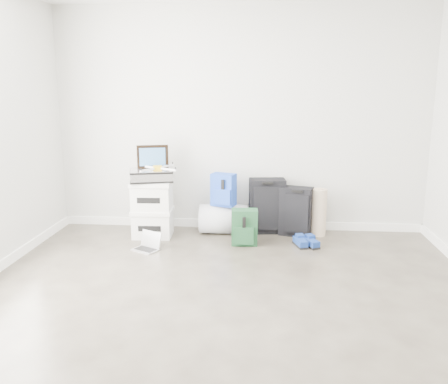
# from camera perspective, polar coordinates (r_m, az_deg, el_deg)

# --- Properties ---
(ground) EXTENTS (5.00, 5.00, 0.00)m
(ground) POSITION_cam_1_polar(r_m,az_deg,el_deg) (3.72, -0.23, -15.53)
(ground) COLOR #322C24
(ground) RESTS_ON ground
(room_envelope) EXTENTS (4.52, 5.02, 2.71)m
(room_envelope) POSITION_cam_1_polar(r_m,az_deg,el_deg) (3.30, -0.23, 12.05)
(room_envelope) COLOR beige
(room_envelope) RESTS_ON ground
(boxes_stack) EXTENTS (0.48, 0.40, 0.67)m
(boxes_stack) POSITION_cam_1_polar(r_m,az_deg,el_deg) (5.67, -8.60, -2.00)
(boxes_stack) COLOR silver
(boxes_stack) RESTS_ON ground
(briefcase) EXTENTS (0.55, 0.46, 0.14)m
(briefcase) POSITION_cam_1_polar(r_m,az_deg,el_deg) (5.58, -8.74, 1.98)
(briefcase) COLOR #B2B2B7
(briefcase) RESTS_ON boxes_stack
(painting) EXTENTS (0.36, 0.12, 0.27)m
(painting) POSITION_cam_1_polar(r_m,az_deg,el_deg) (5.64, -8.58, 4.22)
(painting) COLOR black
(painting) RESTS_ON briefcase
(drone) EXTENTS (0.50, 0.50, 0.05)m
(drone) POSITION_cam_1_polar(r_m,az_deg,el_deg) (5.53, -8.01, 2.89)
(drone) COLOR gold
(drone) RESTS_ON briefcase
(duffel_bag) EXTENTS (0.58, 0.36, 0.35)m
(duffel_bag) POSITION_cam_1_polar(r_m,az_deg,el_deg) (5.75, -0.04, -3.28)
(duffel_bag) COLOR #97999F
(duffel_bag) RESTS_ON ground
(blue_backpack) EXTENTS (0.32, 0.27, 0.39)m
(blue_backpack) POSITION_cam_1_polar(r_m,az_deg,el_deg) (5.64, -0.07, 0.20)
(blue_backpack) COLOR #1C3CB8
(blue_backpack) RESTS_ON duffel_bag
(large_suitcase) EXTENTS (0.45, 0.32, 0.66)m
(large_suitcase) POSITION_cam_1_polar(r_m,az_deg,el_deg) (5.79, 5.18, -1.67)
(large_suitcase) COLOR black
(large_suitcase) RESTS_ON ground
(green_backpack) EXTENTS (0.30, 0.22, 0.41)m
(green_backpack) POSITION_cam_1_polar(r_m,az_deg,el_deg) (5.34, 2.47, -4.34)
(green_backpack) COLOR #14371A
(green_backpack) RESTS_ON ground
(carry_on) EXTENTS (0.42, 0.33, 0.58)m
(carry_on) POSITION_cam_1_polar(r_m,az_deg,el_deg) (5.72, 8.65, -2.33)
(carry_on) COLOR black
(carry_on) RESTS_ON ground
(shoes) EXTENTS (0.30, 0.27, 0.09)m
(shoes) POSITION_cam_1_polar(r_m,az_deg,el_deg) (5.41, 9.77, -6.03)
(shoes) COLOR black
(shoes) RESTS_ON ground
(rolled_rug) EXTENTS (0.19, 0.19, 0.57)m
(rolled_rug) POSITION_cam_1_polar(r_m,az_deg,el_deg) (5.77, 11.31, -2.41)
(rolled_rug) COLOR tan
(rolled_rug) RESTS_ON ground
(laptop) EXTENTS (0.33, 0.30, 0.19)m
(laptop) POSITION_cam_1_polar(r_m,az_deg,el_deg) (5.30, -9.16, -6.35)
(laptop) COLOR silver
(laptop) RESTS_ON ground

